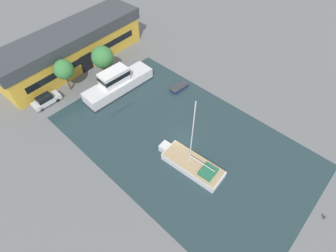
% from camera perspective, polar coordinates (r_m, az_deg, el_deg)
% --- Properties ---
extents(ground_plane, '(440.00, 440.00, 0.00)m').
position_cam_1_polar(ground_plane, '(38.70, 3.03, -3.10)').
color(ground_plane, slate).
extents(water_canal, '(22.41, 37.21, 0.01)m').
position_cam_1_polar(water_canal, '(38.70, 3.03, -3.10)').
color(water_canal, '#23383D').
rests_on(water_canal, ground).
extents(warehouse_building, '(28.88, 8.86, 6.83)m').
position_cam_1_polar(warehouse_building, '(53.58, -20.20, 15.81)').
color(warehouse_building, gold).
rests_on(warehouse_building, ground).
extents(quay_tree_near_building, '(3.90, 3.90, 5.86)m').
position_cam_1_polar(quay_tree_near_building, '(48.45, -14.06, 14.30)').
color(quay_tree_near_building, brown).
rests_on(quay_tree_near_building, ground).
extents(quay_tree_by_water, '(3.27, 3.27, 5.94)m').
position_cam_1_polar(quay_tree_by_water, '(46.86, -21.75, 11.36)').
color(quay_tree_by_water, brown).
rests_on(quay_tree_by_water, ground).
extents(parked_car, '(4.63, 1.83, 1.73)m').
position_cam_1_polar(parked_car, '(47.58, -25.05, 5.15)').
color(parked_car, silver).
rests_on(parked_car, ground).
extents(sailboat_moored, '(3.82, 9.80, 11.98)m').
position_cam_1_polar(sailboat_moored, '(35.62, 5.21, -8.26)').
color(sailboat_moored, silver).
rests_on(sailboat_moored, water_canal).
extents(motor_cruiser, '(12.94, 4.02, 4.33)m').
position_cam_1_polar(motor_cruiser, '(46.03, -10.93, 9.17)').
color(motor_cruiser, silver).
rests_on(motor_cruiser, water_canal).
extents(small_dinghy, '(3.53, 1.73, 0.57)m').
position_cam_1_polar(small_dinghy, '(46.38, 2.44, 8.41)').
color(small_dinghy, '#19234C').
rests_on(small_dinghy, water_canal).
extents(mooring_bollard, '(0.25, 0.25, 0.65)m').
position_cam_1_polar(mooring_bollard, '(37.37, 30.96, -16.67)').
color(mooring_bollard, '#47474C').
rests_on(mooring_bollard, ground).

